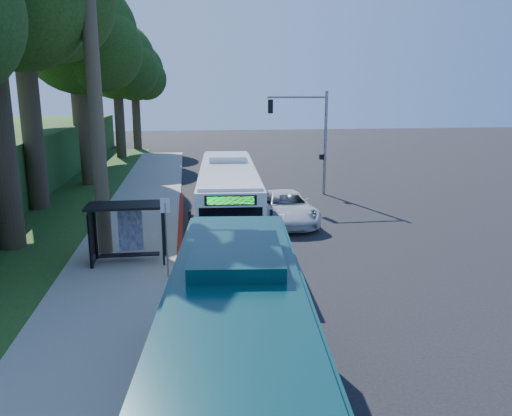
{
  "coord_description": "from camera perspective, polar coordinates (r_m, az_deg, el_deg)",
  "views": [
    {
      "loc": [
        -4.55,
        -23.03,
        6.95
      ],
      "look_at": [
        -1.21,
        1.0,
        1.28
      ],
      "focal_mm": 35.0,
      "sensor_mm": 36.0,
      "label": 1
    }
  ],
  "objects": [
    {
      "name": "ground",
      "position": [
        24.48,
        3.14,
        -3.36
      ],
      "size": [
        140.0,
        140.0,
        0.0
      ],
      "primitive_type": "plane",
      "color": "black",
      "rests_on": "ground"
    },
    {
      "name": "sidewalk",
      "position": [
        24.19,
        -14.13,
        -3.8
      ],
      "size": [
        4.5,
        70.0,
        0.12
      ],
      "primitive_type": "cube",
      "color": "gray",
      "rests_on": "ground"
    },
    {
      "name": "red_curb",
      "position": [
        20.24,
        -8.77,
        -6.9
      ],
      "size": [
        0.25,
        30.0,
        0.13
      ],
      "primitive_type": "cube",
      "color": "maroon",
      "rests_on": "ground"
    },
    {
      "name": "grass_verge",
      "position": [
        30.08,
        -23.99,
        -1.31
      ],
      "size": [
        8.0,
        70.0,
        0.06
      ],
      "primitive_type": "cube",
      "color": "#234719",
      "rests_on": "ground"
    },
    {
      "name": "bus_shelter",
      "position": [
        20.99,
        -15.07,
        -1.5
      ],
      "size": [
        3.2,
        1.51,
        2.55
      ],
      "color": "black",
      "rests_on": "ground"
    },
    {
      "name": "stop_sign_pole",
      "position": [
        18.69,
        -10.24,
        -2.16
      ],
      "size": [
        0.35,
        0.06,
        3.17
      ],
      "color": "gray",
      "rests_on": "ground"
    },
    {
      "name": "traffic_signal_pole",
      "position": [
        34.15,
        6.3,
        8.84
      ],
      "size": [
        4.1,
        0.3,
        7.0
      ],
      "color": "gray",
      "rests_on": "ground"
    },
    {
      "name": "tree_2",
      "position": [
        39.85,
        -19.44,
        17.52
      ],
      "size": [
        8.82,
        8.4,
        15.12
      ],
      "color": "#382B1E",
      "rests_on": "ground"
    },
    {
      "name": "tree_3",
      "position": [
        48.18,
        -20.1,
        18.4
      ],
      "size": [
        10.08,
        9.6,
        17.28
      ],
      "color": "#382B1E",
      "rests_on": "ground"
    },
    {
      "name": "tree_4",
      "position": [
        55.5,
        -15.58,
        15.57
      ],
      "size": [
        8.4,
        8.0,
        14.14
      ],
      "color": "#382B1E",
      "rests_on": "ground"
    },
    {
      "name": "tree_5",
      "position": [
        63.31,
        -13.68,
        14.63
      ],
      "size": [
        7.35,
        7.0,
        12.86
      ],
      "color": "#382B1E",
      "rests_on": "ground"
    },
    {
      "name": "white_bus",
      "position": [
        24.72,
        -3.2,
        1.18
      ],
      "size": [
        3.53,
        12.75,
        3.75
      ],
      "rotation": [
        0.0,
        0.0,
        -0.07
      ],
      "color": "silver",
      "rests_on": "ground"
    },
    {
      "name": "teal_bus",
      "position": [
        9.48,
        -2.15,
        -19.46
      ],
      "size": [
        3.95,
        12.86,
        3.77
      ],
      "rotation": [
        0.0,
        0.0,
        -0.1
      ],
      "color": "#093134",
      "rests_on": "ground"
    },
    {
      "name": "pickup",
      "position": [
        27.09,
        3.42,
        0.07
      ],
      "size": [
        2.87,
        6.02,
        1.66
      ],
      "primitive_type": "imported",
      "rotation": [
        0.0,
        0.0,
        0.02
      ],
      "color": "silver",
      "rests_on": "ground"
    }
  ]
}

